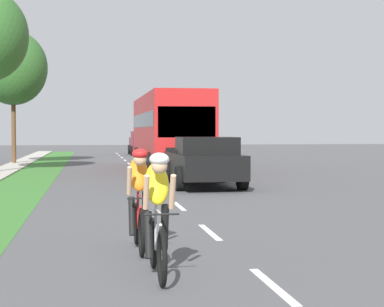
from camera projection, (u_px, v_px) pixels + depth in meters
The scene contains 9 objects.
ground_plane at pixel (154, 185), 21.29m from camera, with size 120.00×120.00×0.00m, color #4C4C4F.
grass_verge at pixel (20, 187), 20.58m from camera, with size 1.94×70.00×0.01m, color #38722D.
lane_markings_center at pixel (144, 176), 25.24m from camera, with size 0.12×53.80×0.01m.
cyclist_lead at pixel (157, 213), 7.87m from camera, with size 0.42×1.72×1.58m.
cyclist_trailing at pixel (139, 198), 9.62m from camera, with size 0.42×1.72×1.58m.
pickup_black at pixel (203, 161), 20.72m from camera, with size 2.22×5.10×1.64m.
bus_red at pixel (168, 128), 29.91m from camera, with size 2.78×11.60×3.48m.
suv_maroon at pixel (143, 142), 48.07m from camera, with size 2.15×4.70×1.79m.
street_tree_far at pixel (13, 68), 34.81m from camera, with size 3.76×3.76×7.40m.
Camera 1 is at (-2.14, -1.17, 1.85)m, focal length 58.88 mm.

